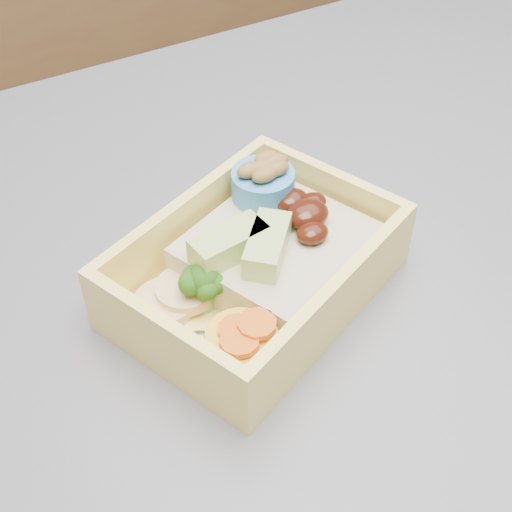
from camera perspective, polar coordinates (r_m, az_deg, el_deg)
bento_box at (r=0.46m, az=0.26°, el=-0.54°), size 0.21×0.18×0.06m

